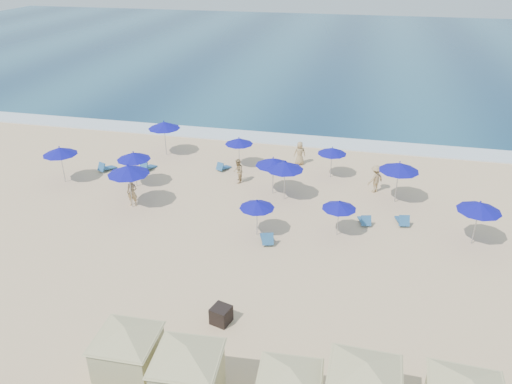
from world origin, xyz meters
TOP-DOWN VIEW (x-y plane):
  - ground at (0.00, 0.00)m, footprint 160.00×160.00m
  - ocean at (0.00, 55.00)m, footprint 160.00×80.00m
  - surf_line at (0.00, 15.50)m, footprint 160.00×2.50m
  - trash_bin at (-0.76, -5.84)m, footprint 0.89×0.89m
  - cabana_0 at (-2.97, -9.42)m, footprint 4.20×4.20m
  - cabana_1 at (-0.64, -9.87)m, footprint 4.33×4.33m
  - umbrella_0 at (-14.37, 4.75)m, footprint 2.15×2.15m
  - umbrella_1 at (-9.58, 5.16)m, footprint 2.09×2.09m
  - umbrella_2 at (-9.76, 10.54)m, footprint 2.28×2.28m
  - umbrella_3 at (-8.62, 2.53)m, footprint 2.39×2.39m
  - umbrella_4 at (-4.02, 9.57)m, footprint 1.91×1.91m
  - umbrella_5 at (-0.18, 5.46)m, footprint 2.22×2.22m
  - umbrella_6 at (-0.85, 1.09)m, footprint 1.84×1.84m
  - umbrella_7 at (-0.99, 6.06)m, footprint 2.14×2.14m
  - umbrella_8 at (3.26, 2.02)m, footprint 1.79×1.79m
  - umbrella_9 at (2.25, 9.27)m, footprint 1.88×1.88m
  - umbrella_10 at (6.30, 6.55)m, footprint 2.31×2.31m
  - umbrella_11 at (10.04, 2.68)m, footprint 2.18×2.18m
  - beach_chair_0 at (-12.65, 6.91)m, footprint 0.99×1.37m
  - beach_chair_1 at (-9.98, 7.64)m, footprint 0.85×1.38m
  - beach_chair_2 at (-4.98, 8.80)m, footprint 0.90×1.25m
  - beach_chair_3 at (-0.18, 0.48)m, footprint 0.95×1.43m
  - beach_chair_4 at (4.64, 3.53)m, footprint 0.79×1.29m
  - beach_chair_5 at (6.65, 3.96)m, footprint 0.76×1.34m
  - beachgoer_0 at (-8.64, 2.72)m, footprint 0.64×0.43m
  - beachgoer_1 at (-3.46, 7.11)m, footprint 0.71×0.86m
  - beachgoer_2 at (5.09, 7.72)m, footprint 1.25×1.25m
  - beachgoer_3 at (-0.06, 10.92)m, footprint 0.91×0.71m

SIDE VIEW (x-z plane):
  - ground at x=0.00m, z-range 0.00..0.00m
  - ocean at x=0.00m, z-range 0.00..0.06m
  - surf_line at x=0.00m, z-range 0.00..0.08m
  - beach_chair_2 at x=-4.98m, z-range -0.10..0.53m
  - beach_chair_4 at x=4.64m, z-range -0.10..0.56m
  - beach_chair_0 at x=-12.65m, z-range -0.11..0.58m
  - beach_chair_5 at x=6.65m, z-range -0.11..0.59m
  - beach_chair_1 at x=-9.98m, z-range -0.11..0.60m
  - beach_chair_3 at x=-0.18m, z-range -0.11..0.61m
  - trash_bin at x=-0.76m, z-range 0.00..0.72m
  - beachgoer_1 at x=-3.46m, z-range 0.00..1.60m
  - beachgoer_3 at x=-0.06m, z-range 0.00..1.65m
  - beachgoer_0 at x=-8.64m, z-range 0.00..1.71m
  - beachgoer_2 at x=5.09m, z-range 0.00..1.74m
  - cabana_0 at x=-2.97m, z-range 0.19..2.83m
  - cabana_1 at x=-0.64m, z-range 0.20..2.92m
  - umbrella_8 at x=3.26m, z-range 0.75..2.79m
  - umbrella_6 at x=-0.85m, z-range 0.77..2.86m
  - umbrella_9 at x=2.25m, z-range 0.79..2.93m
  - umbrella_4 at x=-4.02m, z-range 0.80..2.97m
  - umbrella_1 at x=-9.58m, z-range 0.87..3.25m
  - umbrella_7 at x=-0.99m, z-range 0.89..3.33m
  - umbrella_0 at x=-14.37m, z-range 0.90..3.34m
  - umbrella_11 at x=10.04m, z-range 0.91..3.39m
  - umbrella_5 at x=-0.18m, z-range 0.93..3.45m
  - umbrella_2 at x=-9.76m, z-range 0.95..3.55m
  - umbrella_10 at x=6.30m, z-range 0.97..3.60m
  - umbrella_3 at x=-8.62m, z-range 1.00..3.72m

